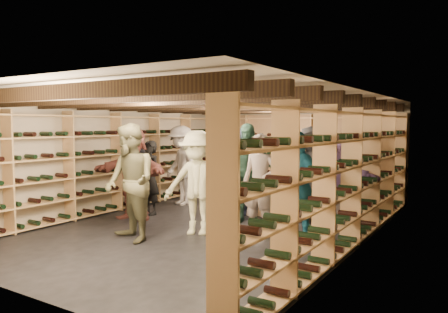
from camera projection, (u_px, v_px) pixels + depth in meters
ground at (214, 224)px, 8.27m from camera, size 8.00×8.00×0.00m
walls at (214, 161)px, 8.18m from camera, size 5.52×8.02×2.40m
ceiling at (214, 97)px, 8.09m from camera, size 5.50×8.00×0.01m
ceiling_joists at (214, 104)px, 8.10m from camera, size 5.40×7.12×0.18m
wine_rack_left at (117, 162)px, 9.56m from camera, size 0.32×7.50×2.15m
wine_rack_right at (351, 176)px, 6.82m from camera, size 0.32×7.50×2.15m
wine_rack_back at (295, 156)px, 11.42m from camera, size 4.70×0.30×2.15m
crate_stack_left at (254, 197)px, 9.26m from camera, size 0.55×0.41×0.68m
crate_stack_right at (260, 202)px, 9.18m from camera, size 0.57×0.45×0.51m
crate_loose at (250, 208)px, 9.37m from camera, size 0.58×0.47×0.17m
person_0 at (137, 177)px, 9.56m from camera, size 0.76×0.52×1.49m
person_1 at (150, 178)px, 9.14m from camera, size 0.65×0.52×1.55m
person_2 at (130, 183)px, 7.00m from camera, size 1.13×1.01×1.91m
person_3 at (197, 183)px, 7.47m from camera, size 1.32×1.06×1.78m
person_4 at (297, 187)px, 6.99m from camera, size 1.13×0.70×1.79m
person_5 at (133, 173)px, 8.63m from camera, size 1.75×0.64×1.85m
person_6 at (243, 171)px, 9.23m from camera, size 1.00×0.77×1.82m
person_7 at (260, 185)px, 7.35m from camera, size 0.68×0.49×1.74m
person_9 at (181, 165)px, 10.26m from camera, size 1.38×1.11×1.86m
person_10 at (247, 173)px, 8.46m from camera, size 1.19×0.70×1.91m
person_11 at (338, 179)px, 8.26m from camera, size 1.62×0.58×1.73m
person_12 at (310, 173)px, 8.55m from camera, size 1.04×0.84×1.86m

